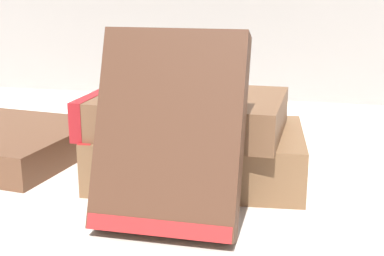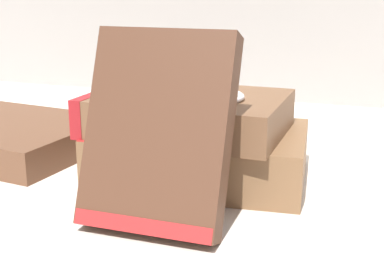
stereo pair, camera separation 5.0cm
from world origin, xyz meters
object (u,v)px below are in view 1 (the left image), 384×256
object	(u,v)px
book_leaning_front	(169,139)
reading_glasses	(152,132)
book_flat_top	(180,113)
pocket_watch	(217,96)
book_flat_bottom	(193,153)

from	to	relation	value
book_leaning_front	reading_glasses	distance (m)	0.29
book_leaning_front	reading_glasses	xyz separation A→B (m)	(-0.10, 0.26, -0.07)
book_flat_top	book_leaning_front	size ratio (longest dim) A/B	1.19
book_leaning_front	reading_glasses	bearing A→B (deg)	110.37
book_leaning_front	reading_glasses	size ratio (longest dim) A/B	1.66
reading_glasses	pocket_watch	bearing A→B (deg)	-63.14
pocket_watch	book_leaning_front	bearing A→B (deg)	-102.36
book_flat_bottom	reading_glasses	bearing A→B (deg)	115.78
book_flat_top	book_leaning_front	world-z (taller)	book_leaning_front
book_flat_bottom	book_flat_top	distance (m)	0.05
reading_glasses	book_flat_top	bearing A→B (deg)	-71.27
pocket_watch	book_flat_top	bearing A→B (deg)	165.55
book_leaning_front	pocket_watch	distance (m)	0.09
book_flat_top	book_flat_bottom	bearing A→B (deg)	48.21
book_leaning_front	pocket_watch	size ratio (longest dim) A/B	2.82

